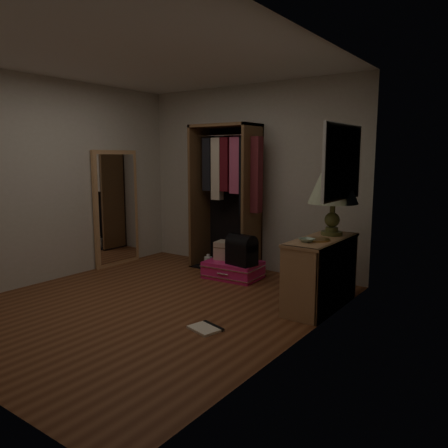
% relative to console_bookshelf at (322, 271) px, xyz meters
% --- Properties ---
extents(ground, '(4.00, 4.00, 0.00)m').
position_rel_console_bookshelf_xyz_m(ground, '(-1.54, -1.03, -0.39)').
color(ground, brown).
rests_on(ground, ground).
extents(room_walls, '(3.52, 4.02, 2.60)m').
position_rel_console_bookshelf_xyz_m(room_walls, '(-1.46, -0.99, 1.11)').
color(room_walls, beige).
rests_on(room_walls, ground).
extents(console_bookshelf, '(0.42, 1.12, 0.75)m').
position_rel_console_bookshelf_xyz_m(console_bookshelf, '(0.00, 0.00, 0.00)').
color(console_bookshelf, '#A57650').
rests_on(console_bookshelf, ground).
extents(open_wardrobe, '(1.07, 0.50, 2.05)m').
position_rel_console_bookshelf_xyz_m(open_wardrobe, '(-1.72, 0.74, 0.82)').
color(open_wardrobe, brown).
rests_on(open_wardrobe, ground).
extents(floor_mirror, '(0.06, 0.80, 1.70)m').
position_rel_console_bookshelf_xyz_m(floor_mirror, '(-3.24, -0.03, 0.46)').
color(floor_mirror, tan).
rests_on(floor_mirror, ground).
extents(pink_suitcase, '(0.77, 0.58, 0.22)m').
position_rel_console_bookshelf_xyz_m(pink_suitcase, '(-1.40, 0.36, -0.28)').
color(pink_suitcase, '#E21B6A').
rests_on(pink_suitcase, ground).
extents(train_case, '(0.40, 0.31, 0.26)m').
position_rel_console_bookshelf_xyz_m(train_case, '(-1.52, 0.43, -0.05)').
color(train_case, '#B8A58D').
rests_on(train_case, pink_suitcase).
extents(black_bag, '(0.41, 0.30, 0.40)m').
position_rel_console_bookshelf_xyz_m(black_bag, '(-1.22, 0.29, 0.04)').
color(black_bag, black).
rests_on(black_bag, pink_suitcase).
extents(table_lamp, '(0.59, 0.59, 0.68)m').
position_rel_console_bookshelf_xyz_m(table_lamp, '(0.00, 0.23, 0.85)').
color(table_lamp, '#51562A').
rests_on(table_lamp, console_bookshelf).
extents(brass_tray, '(0.28, 0.28, 0.01)m').
position_rel_console_bookshelf_xyz_m(brass_tray, '(0.00, -0.15, 0.36)').
color(brass_tray, '#AD8342').
rests_on(brass_tray, console_bookshelf).
extents(ceramic_bowl, '(0.19, 0.19, 0.04)m').
position_rel_console_bookshelf_xyz_m(ceramic_bowl, '(-0.05, -0.30, 0.38)').
color(ceramic_bowl, '#9DBDA4').
rests_on(ceramic_bowl, console_bookshelf).
extents(white_jug, '(0.16, 0.16, 0.21)m').
position_rel_console_bookshelf_xyz_m(white_jug, '(-1.99, 0.57, -0.31)').
color(white_jug, silver).
rests_on(white_jug, ground).
extents(floor_book, '(0.34, 0.30, 0.03)m').
position_rel_console_bookshelf_xyz_m(floor_book, '(-0.61, -1.24, -0.38)').
color(floor_book, '#ECE0C7').
rests_on(floor_book, ground).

